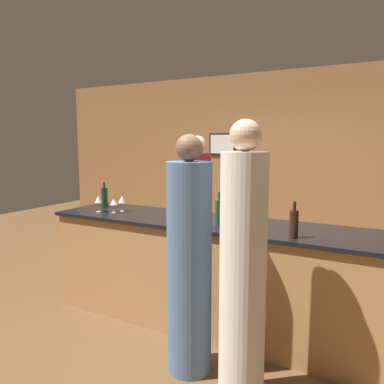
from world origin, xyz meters
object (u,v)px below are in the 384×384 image
object	(u,v)px
wine_bottle_0	(294,223)
bartender	(197,216)
guest_0	(189,264)
wine_bottle_1	(219,212)
guest_1	(243,273)
wine_bottle_2	(104,197)

from	to	relation	value
wine_bottle_0	bartender	bearing A→B (deg)	141.72
guest_0	wine_bottle_1	size ratio (longest dim) A/B	6.07
wine_bottle_0	guest_1	bearing A→B (deg)	-107.40
guest_1	bartender	bearing A→B (deg)	125.99
wine_bottle_1	guest_0	bearing A→B (deg)	-86.76
guest_0	wine_bottle_0	bearing A→B (deg)	35.03
bartender	guest_1	distance (m)	2.16
bartender	wine_bottle_1	xyz separation A→B (m)	(0.75, -1.00, 0.29)
wine_bottle_1	wine_bottle_0	bearing A→B (deg)	-12.09
wine_bottle_1	wine_bottle_2	distance (m)	1.57
guest_0	wine_bottle_2	bearing A→B (deg)	151.98
guest_0	guest_1	size ratio (longest dim) A/B	0.95
guest_0	bartender	bearing A→B (deg)	115.88
wine_bottle_1	bartender	bearing A→B (deg)	126.94
wine_bottle_0	wine_bottle_2	xyz separation A→B (m)	(-2.26, 0.38, -0.00)
bartender	wine_bottle_2	xyz separation A→B (m)	(-0.81, -0.77, 0.28)
guest_0	wine_bottle_2	world-z (taller)	guest_0
bartender	guest_0	bearing A→B (deg)	115.88
guest_0	wine_bottle_0	world-z (taller)	guest_0
guest_1	guest_0	bearing A→B (deg)	165.19
wine_bottle_1	wine_bottle_2	bearing A→B (deg)	171.73
wine_bottle_2	wine_bottle_0	bearing A→B (deg)	-9.47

